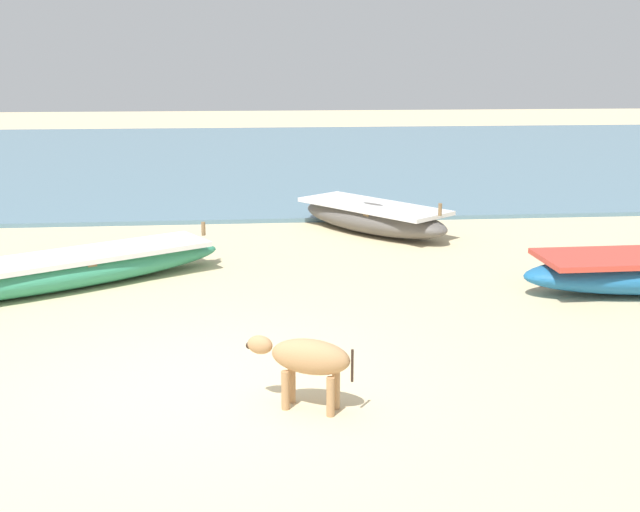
{
  "coord_description": "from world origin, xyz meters",
  "views": [
    {
      "loc": [
        0.51,
        -6.69,
        2.95
      ],
      "look_at": [
        1.35,
        2.45,
        0.6
      ],
      "focal_mm": 43.15,
      "sensor_mm": 36.0,
      "label": 1
    }
  ],
  "objects": [
    {
      "name": "ground",
      "position": [
        0.0,
        0.0,
        0.0
      ],
      "size": [
        80.0,
        80.0,
        0.0
      ],
      "primitive_type": "plane",
      "color": "beige"
    },
    {
      "name": "sea_water",
      "position": [
        0.0,
        17.33,
        0.04
      ],
      "size": [
        60.0,
        20.0,
        0.08
      ],
      "primitive_type": "cube",
      "color": "slate",
      "rests_on": "ground"
    },
    {
      "name": "fishing_boat_0",
      "position": [
        2.64,
        6.37,
        0.28
      ],
      "size": [
        2.79,
        3.11,
        0.71
      ],
      "rotation": [
        0.0,
        0.0,
        5.39
      ],
      "color": "#5B5651",
      "rests_on": "ground"
    },
    {
      "name": "fishing_boat_5",
      "position": [
        -2.05,
        3.36,
        0.24
      ],
      "size": [
        4.52,
        3.17,
        0.64
      ],
      "rotation": [
        0.0,
        0.0,
        0.53
      ],
      "color": "#338C66",
      "rests_on": "ground"
    },
    {
      "name": "calf_near_tan",
      "position": [
        0.96,
        -0.54,
        0.46
      ],
      "size": [
        0.94,
        0.58,
        0.64
      ],
      "rotation": [
        0.0,
        0.0,
        2.72
      ],
      "color": "tan",
      "rests_on": "ground"
    }
  ]
}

